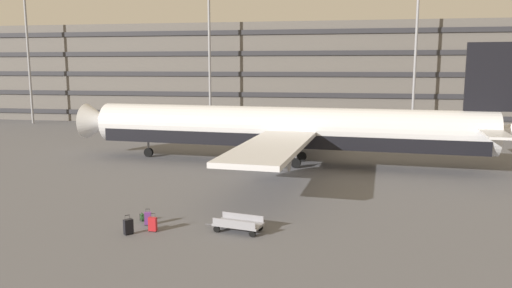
# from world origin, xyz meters

# --- Properties ---
(ground_plane) EXTENTS (600.00, 600.00, 0.00)m
(ground_plane) POSITION_xyz_m (0.00, 0.00, 0.00)
(ground_plane) COLOR #5B5B60
(terminal_structure) EXTENTS (167.78, 20.84, 15.55)m
(terminal_structure) POSITION_xyz_m (0.00, 43.57, 7.78)
(terminal_structure) COLOR #605B56
(terminal_structure) RESTS_ON ground_plane
(airliner) EXTENTS (42.21, 34.23, 10.85)m
(airliner) POSITION_xyz_m (0.77, 3.43, 3.21)
(airliner) COLOR silver
(airliner) RESTS_ON ground_plane
(light_mast_far_left) EXTENTS (1.80, 0.50, 21.39)m
(light_mast_far_left) POSITION_xyz_m (-42.76, 29.02, 12.38)
(light_mast_far_left) COLOR gray
(light_mast_far_left) RESTS_ON ground_plane
(light_mast_left) EXTENTS (1.80, 0.50, 23.01)m
(light_mast_left) POSITION_xyz_m (-13.64, 29.02, 13.22)
(light_mast_left) COLOR gray
(light_mast_left) RESTS_ON ground_plane
(light_mast_center_left) EXTENTS (1.80, 0.50, 23.82)m
(light_mast_center_left) POSITION_xyz_m (15.09, 29.02, 13.63)
(light_mast_center_left) COLOR gray
(light_mast_center_left) RESTS_ON ground_plane
(suitcase_black) EXTENTS (0.44, 0.33, 0.94)m
(suitcase_black) POSITION_xyz_m (-5.06, -15.56, 0.41)
(suitcase_black) COLOR #72388C
(suitcase_black) RESTS_ON ground_plane
(suitcase_laid_flat) EXTENTS (0.45, 0.26, 1.01)m
(suitcase_laid_flat) POSITION_xyz_m (-4.37, -16.55, 0.43)
(suitcase_laid_flat) COLOR #B21E23
(suitcase_laid_flat) RESTS_ON ground_plane
(suitcase_teal) EXTENTS (0.52, 0.54, 1.06)m
(suitcase_teal) POSITION_xyz_m (-5.48, -17.22, 0.45)
(suitcase_teal) COLOR black
(suitcase_teal) RESTS_ON ground_plane
(backpack_red) EXTENTS (0.40, 0.36, 0.54)m
(backpack_red) POSITION_xyz_m (-5.65, -14.96, 0.24)
(backpack_red) COLOR #264C26
(backpack_red) RESTS_ON ground_plane
(baggage_cart) EXTENTS (3.37, 1.79, 0.82)m
(baggage_cart) POSITION_xyz_m (0.21, -15.72, 0.43)
(baggage_cart) COLOR gray
(baggage_cart) RESTS_ON ground_plane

